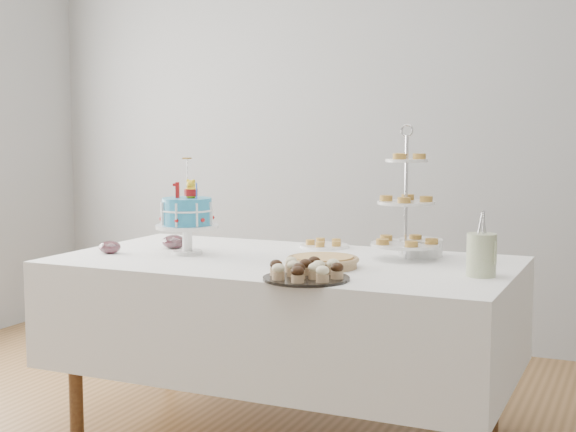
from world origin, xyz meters
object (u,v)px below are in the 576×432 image
at_px(cupcake_tray, 306,270).
at_px(plate_stack, 421,248).
at_px(pie, 323,261).
at_px(utensil_pitcher, 482,253).
at_px(tiered_stand, 406,203).
at_px(jam_bowl_a, 110,247).
at_px(table, 284,312).
at_px(pastry_plate, 325,244).
at_px(jam_bowl_b, 174,242).
at_px(birthday_cake, 187,228).

bearing_deg(cupcake_tray, plate_stack, 72.21).
distance_m(pie, utensil_pitcher, 0.62).
relative_size(tiered_stand, plate_stack, 2.99).
bearing_deg(jam_bowl_a, table, 12.44).
relative_size(cupcake_tray, pastry_plate, 1.38).
xyz_separation_m(table, utensil_pitcher, (0.84, -0.06, 0.31)).
distance_m(pie, jam_bowl_b, 0.85).
xyz_separation_m(pie, pastry_plate, (-0.20, 0.53, -0.01)).
xyz_separation_m(birthday_cake, pie, (0.67, -0.08, -0.09)).
distance_m(table, pastry_plate, 0.47).
height_order(cupcake_tray, tiered_stand, tiered_stand).
height_order(birthday_cake, plate_stack, birthday_cake).
height_order(cupcake_tray, utensil_pitcher, utensil_pitcher).
bearing_deg(plate_stack, utensil_pitcher, -49.23).
height_order(birthday_cake, cupcake_tray, birthday_cake).
xyz_separation_m(cupcake_tray, utensil_pitcher, (0.57, 0.34, 0.05)).
bearing_deg(table, tiered_stand, 24.10).
distance_m(pastry_plate, jam_bowl_b, 0.70).
bearing_deg(jam_bowl_a, utensil_pitcher, 3.75).
height_order(tiered_stand, pastry_plate, tiered_stand).
xyz_separation_m(cupcake_tray, jam_bowl_a, (-1.05, 0.23, -0.01)).
distance_m(jam_bowl_a, utensil_pitcher, 1.62).
xyz_separation_m(tiered_stand, jam_bowl_a, (-1.24, -0.38, -0.21)).
height_order(tiered_stand, plate_stack, tiered_stand).
bearing_deg(plate_stack, pie, -121.47).
relative_size(birthday_cake, pastry_plate, 1.84).
bearing_deg(pie, table, 150.82).
relative_size(table, plate_stack, 10.10).
bearing_deg(tiered_stand, pastry_plate, 156.76).
height_order(tiered_stand, utensil_pitcher, tiered_stand).
bearing_deg(plate_stack, birthday_cake, -158.56).
bearing_deg(utensil_pitcher, pastry_plate, 169.27).
height_order(birthday_cake, pie, birthday_cake).
bearing_deg(jam_bowl_b, pastry_plate, 27.86).
distance_m(table, utensil_pitcher, 0.90).
distance_m(table, cupcake_tray, 0.55).
xyz_separation_m(birthday_cake, plate_stack, (0.95, 0.37, -0.08)).
bearing_deg(jam_bowl_b, tiered_stand, 7.37).
bearing_deg(pie, utensil_pitcher, 5.86).
relative_size(tiered_stand, jam_bowl_a, 5.94).
relative_size(cupcake_tray, jam_bowl_a, 3.33).
xyz_separation_m(birthday_cake, utensil_pitcher, (1.29, -0.02, -0.03)).
relative_size(table, tiered_stand, 3.37).
height_order(pie, tiered_stand, tiered_stand).
bearing_deg(pastry_plate, tiered_stand, -23.24).
bearing_deg(utensil_pitcher, plate_stack, 149.77).
bearing_deg(cupcake_tray, pie, 99.19).
bearing_deg(pastry_plate, utensil_pitcher, -29.73).
relative_size(table, pie, 6.62).
height_order(birthday_cake, pastry_plate, birthday_cake).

